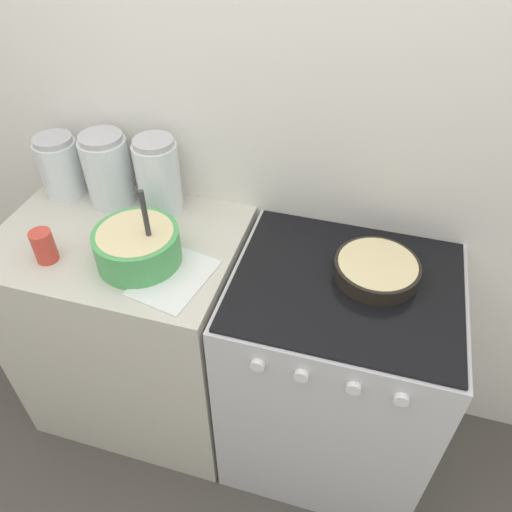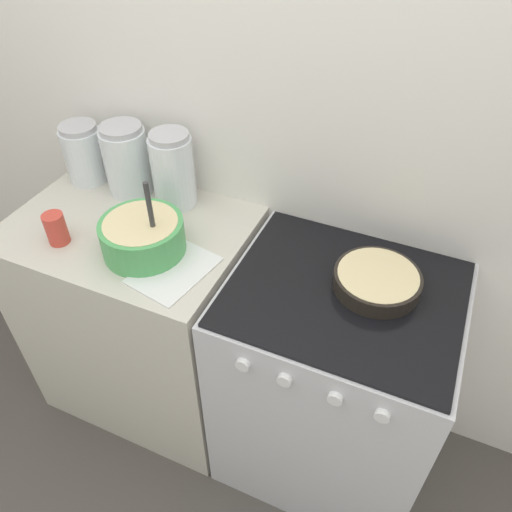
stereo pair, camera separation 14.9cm
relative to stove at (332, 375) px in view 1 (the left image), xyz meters
The scene contains 11 objects.
ground_plane 0.66m from the stove, 141.10° to the right, with size 12.00×12.00×0.00m, color #4C4742.
wall_back 0.88m from the stove, 138.78° to the left, with size 4.61×0.05×2.40m.
countertop_cabinet 0.77m from the stove, behind, with size 0.81×0.59×0.92m.
stove is the anchor object (origin of this frame).
mixing_bowl 0.83m from the stove, behind, with size 0.26×0.26×0.27m.
baking_pan 0.50m from the stove, 35.63° to the left, with size 0.25×0.25×0.05m.
storage_jar_left 1.21m from the stove, 169.67° to the left, with size 0.15×0.15×0.22m.
storage_jar_middle 1.06m from the stove, 167.48° to the left, with size 0.16×0.16×0.26m.
storage_jar_right 0.91m from the stove, 164.12° to the left, with size 0.15×0.15×0.27m.
tin_can 1.06m from the stove, behind, with size 0.07×0.07×0.11m.
recipe_page 0.70m from the stove, 166.11° to the right, with size 0.23×0.29×0.01m.
Camera 1 is at (0.39, -0.79, 1.97)m, focal length 35.00 mm.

